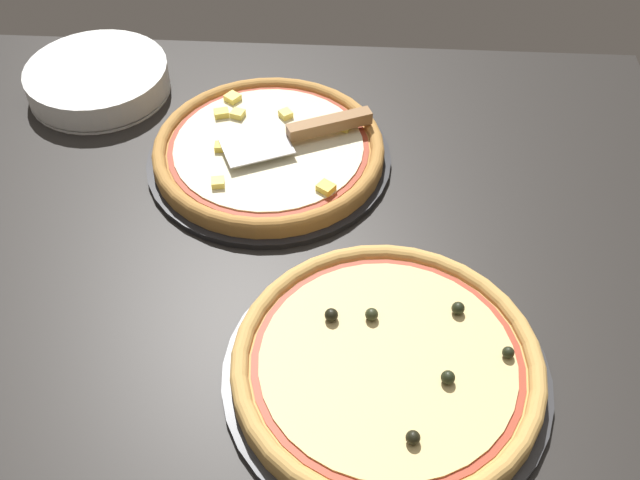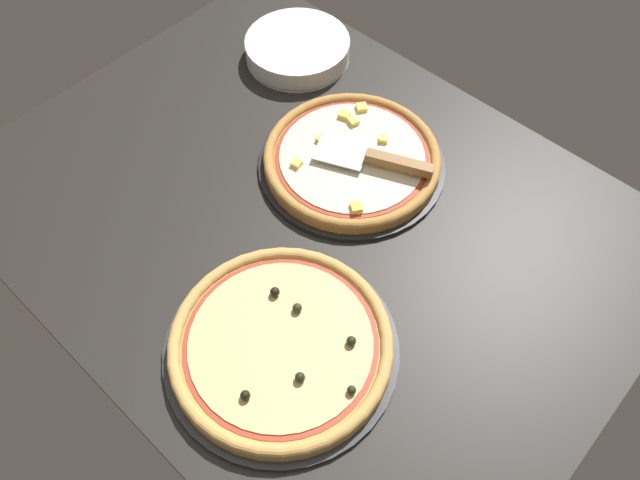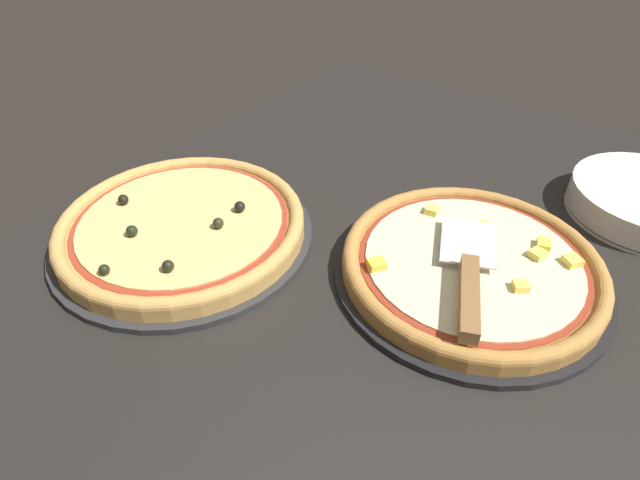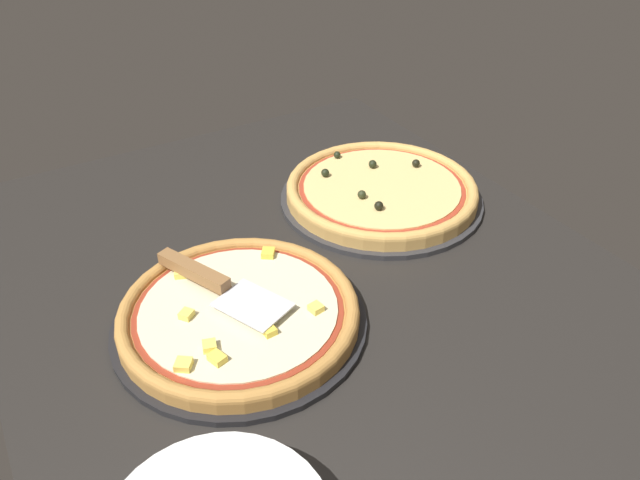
# 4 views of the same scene
# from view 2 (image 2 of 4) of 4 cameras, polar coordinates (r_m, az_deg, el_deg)

# --- Properties ---
(ground_plane) EXTENTS (1.26, 0.96, 0.04)m
(ground_plane) POSITION_cam_2_polar(r_m,az_deg,el_deg) (1.22, -1.28, 2.14)
(ground_plane) COLOR black
(pizza_pan_front) EXTENTS (0.38, 0.38, 0.01)m
(pizza_pan_front) POSITION_cam_2_polar(r_m,az_deg,el_deg) (1.27, 2.90, 6.93)
(pizza_pan_front) COLOR black
(pizza_pan_front) RESTS_ON ground_plane
(pizza_front) EXTENTS (0.36, 0.36, 0.03)m
(pizza_front) POSITION_cam_2_polar(r_m,az_deg,el_deg) (1.26, 2.94, 7.53)
(pizza_front) COLOR #B77F3D
(pizza_front) RESTS_ON pizza_pan_front
(pizza_pan_back) EXTENTS (0.39, 0.39, 0.01)m
(pizza_pan_back) POSITION_cam_2_polar(r_m,az_deg,el_deg) (1.05, -3.54, -9.95)
(pizza_pan_back) COLOR #2D2D30
(pizza_pan_back) RESTS_ON ground_plane
(pizza_back) EXTENTS (0.37, 0.37, 0.04)m
(pizza_back) POSITION_cam_2_polar(r_m,az_deg,el_deg) (1.03, -3.60, -9.46)
(pizza_back) COLOR tan
(pizza_back) RESTS_ON pizza_pan_back
(serving_spatula) EXTENTS (0.24, 0.14, 0.02)m
(serving_spatula) POSITION_cam_2_polar(r_m,az_deg,el_deg) (1.22, 6.01, 7.25)
(serving_spatula) COLOR silver
(serving_spatula) RESTS_ON pizza_front
(plate_stack) EXTENTS (0.24, 0.24, 0.05)m
(plate_stack) POSITION_cam_2_polar(r_m,az_deg,el_deg) (1.50, -2.07, 17.06)
(plate_stack) COLOR white
(plate_stack) RESTS_ON ground_plane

